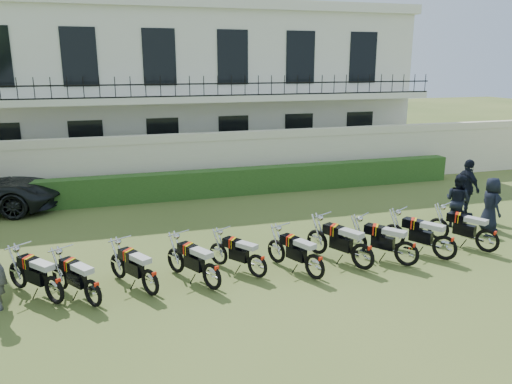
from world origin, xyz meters
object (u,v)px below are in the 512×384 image
Objects in this scene: motorcycle_1 at (92,287)px; motorcycle_8 at (445,242)px; motorcycle_6 at (363,250)px; motorcycle_2 at (150,276)px; officer_5 at (467,188)px; motorcycle_4 at (257,260)px; motorcycle_5 at (315,261)px; motorcycle_7 at (407,248)px; motorcycle_9 at (488,235)px; officer_3 at (491,204)px; officer_4 at (458,201)px; motorcycle_3 at (212,270)px; motorcycle_0 at (54,283)px.

motorcycle_8 reaches higher than motorcycle_1.
motorcycle_2 is at bearing 151.99° from motorcycle_6.
motorcycle_4 is at bearing 110.12° from officer_5.
motorcycle_5 is 2.48m from motorcycle_7.
motorcycle_8 reaches higher than motorcycle_9.
motorcycle_8 is at bearing -33.29° from motorcycle_1.
officer_4 reaches higher than officer_3.
motorcycle_2 is at bearing 85.51° from officer_4.
motorcycle_8 is 0.95× the size of officer_5.
officer_5 reaches higher than officer_4.
officer_5 is at bearing 32.80° from motorcycle_9.
motorcycle_3 is 4.88m from motorcycle_7.
motorcycle_2 is 0.88× the size of motorcycle_6.
motorcycle_3 is 1.20m from motorcycle_4.
officer_3 reaches higher than motorcycle_3.
motorcycle_4 is at bearing 88.08° from officer_4.
motorcycle_1 is at bearing 143.64° from motorcycle_7.
motorcycle_3 is 0.92× the size of officer_5.
motorcycle_2 reaches higher than motorcycle_1.
motorcycle_0 is 12.71m from officer_5.
motorcycle_5 is at bearing 155.20° from motorcycle_9.
motorcycle_9 is (5.04, 0.24, 0.02)m from motorcycle_5.
motorcycle_6 is at bearing 120.57° from officer_5.
motorcycle_1 is 6.23m from motorcycle_6.
motorcycle_1 is 4.90m from motorcycle_5.
motorcycle_0 is at bearing 145.56° from motorcycle_4.
motorcycle_4 is 0.84× the size of motorcycle_9.
motorcycle_5 is 7.46m from officer_5.
motorcycle_6 is (5.06, -0.09, 0.05)m from motorcycle_2.
motorcycle_5 is (2.40, -0.15, -0.01)m from motorcycle_3.
motorcycle_9 reaches higher than motorcycle_0.
motorcycle_5 is at bearing -43.50° from motorcycle_0.
motorcycle_8 is at bearing -33.61° from motorcycle_7.
motorcycle_0 is 0.87× the size of motorcycle_8.
motorcycle_3 is at bearing 142.71° from motorcycle_7.
officer_3 is (10.17, 1.53, 0.34)m from motorcycle_2.
motorcycle_1 is at bearing 110.04° from officer_3.
officer_3 is (12.12, 1.35, 0.32)m from motorcycle_0.
motorcycle_7 is (6.21, -0.20, 0.03)m from motorcycle_2.
officer_5 is (0.28, 1.41, 0.14)m from officer_3.
motorcycle_0 is 3.29m from motorcycle_3.
motorcycle_7 is (8.15, -0.37, 0.02)m from motorcycle_0.
motorcycle_0 is at bearing 150.83° from motorcycle_6.
officer_3 is at bearing -12.72° from motorcycle_7.
officer_4 reaches higher than motorcycle_8.
motorcycle_8 is 3.06m from officer_4.
motorcycle_1 is 8.52m from motorcycle_8.
officer_5 is at bearing -18.53° from motorcycle_1.
motorcycle_8 reaches higher than motorcycle_4.
officer_3 is at bearing -25.24° from motorcycle_4.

